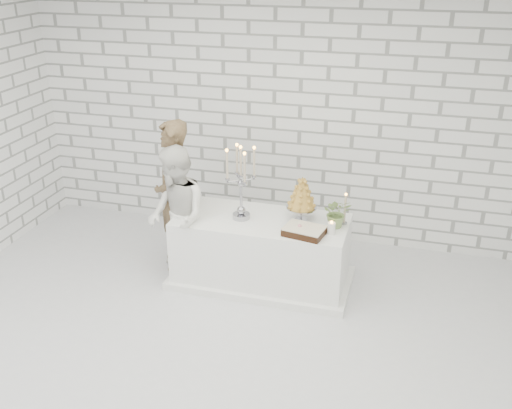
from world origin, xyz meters
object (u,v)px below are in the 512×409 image
groom (174,196)px  candelabra (241,183)px  croquembouche (302,199)px  bride (177,217)px  cake_table (261,251)px

groom → candelabra: size_ratio=2.14×
croquembouche → bride: bearing=-167.5°
groom → cake_table: bearing=54.4°
bride → groom: bearing=171.9°
candelabra → croquembouche: candelabra is taller
cake_table → groom: groom is taller
candelabra → croquembouche: 0.64m
groom → croquembouche: 1.43m
cake_table → croquembouche: 0.74m
cake_table → candelabra: size_ratio=2.26×
cake_table → bride: size_ratio=1.19×
cake_table → groom: size_ratio=1.06×
cake_table → croquembouche: bearing=12.1°
candelabra → croquembouche: (0.61, 0.12, -0.15)m
groom → bride: size_ratio=1.12×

